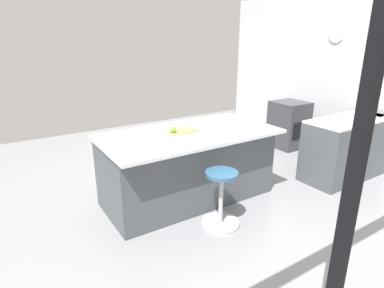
# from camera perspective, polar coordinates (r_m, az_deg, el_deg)

# --- Properties ---
(ground_plane) EXTENTS (7.70, 7.70, 0.00)m
(ground_plane) POSITION_cam_1_polar(r_m,az_deg,el_deg) (4.41, 0.53, -8.84)
(ground_plane) COLOR gray
(interior_partition_left) EXTENTS (0.15, 5.23, 2.79)m
(interior_partition_left) POSITION_cam_1_polar(r_m,az_deg,el_deg) (6.10, 25.09, 10.91)
(interior_partition_left) COLOR silver
(interior_partition_left) RESTS_ON ground_plane
(sink_cabinet) EXTENTS (2.19, 0.60, 1.19)m
(sink_cabinet) POSITION_cam_1_polar(r_m,az_deg,el_deg) (5.62, 28.05, 0.11)
(sink_cabinet) COLOR #4C5156
(sink_cabinet) RESTS_ON ground_plane
(oven_range) EXTENTS (0.60, 0.61, 0.88)m
(oven_range) POSITION_cam_1_polar(r_m,az_deg,el_deg) (6.40, 16.93, 3.37)
(oven_range) COLOR #38383D
(oven_range) RESTS_ON ground_plane
(kitchen_island) EXTENTS (2.19, 1.13, 0.92)m
(kitchen_island) POSITION_cam_1_polar(r_m,az_deg,el_deg) (4.11, -0.73, -3.82)
(kitchen_island) COLOR #4C5156
(kitchen_island) RESTS_ON ground_plane
(stool_by_window) EXTENTS (0.44, 0.44, 0.65)m
(stool_by_window) POSITION_cam_1_polar(r_m,az_deg,el_deg) (3.61, 5.18, -10.01)
(stool_by_window) COLOR #B7B7BC
(stool_by_window) RESTS_ON ground_plane
(cutting_board) EXTENTS (0.36, 0.24, 0.02)m
(cutting_board) POSITION_cam_1_polar(r_m,az_deg,el_deg) (3.94, -1.85, 2.34)
(cutting_board) COLOR tan
(cutting_board) RESTS_ON kitchen_island
(apple_green) EXTENTS (0.07, 0.07, 0.07)m
(apple_green) POSITION_cam_1_polar(r_m,az_deg,el_deg) (3.84, -3.38, 2.58)
(apple_green) COLOR #609E2D
(apple_green) RESTS_ON cutting_board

